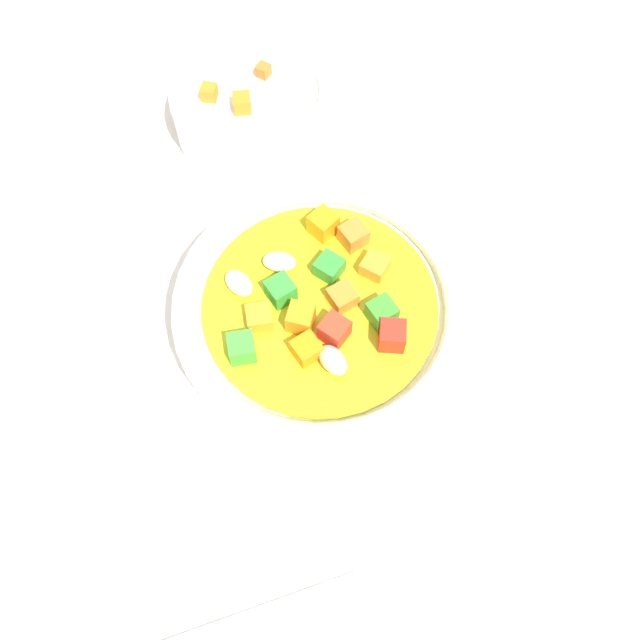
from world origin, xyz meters
The scene contains 4 objects.
ground_plane centered at (0.00, 0.00, -1.00)cm, with size 140.00×140.00×2.00cm, color silver.
soup_bowl_main centered at (0.00, 0.00, 3.26)cm, with size 19.57×19.57×6.96cm.
spoon centered at (15.82, 5.11, 0.43)cm, with size 13.82×20.63×0.95cm.
side_bowl_small centered at (-17.53, -9.95, 2.47)cm, with size 12.92×12.92×5.35cm.
Camera 1 is at (20.93, 5.10, 46.75)cm, focal length 39.99 mm.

